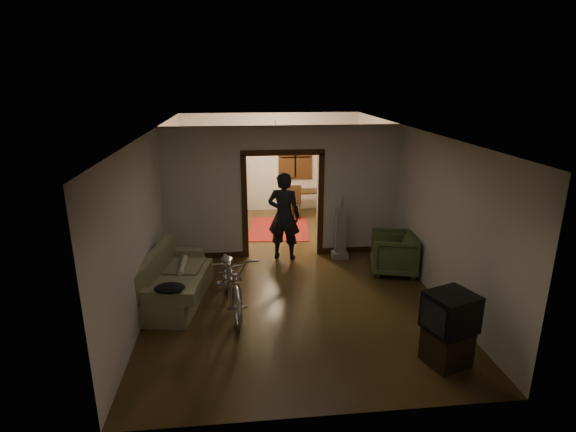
{
  "coord_description": "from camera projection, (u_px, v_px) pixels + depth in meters",
  "views": [
    {
      "loc": [
        -0.89,
        -8.44,
        3.74
      ],
      "look_at": [
        0.0,
        -0.3,
        1.2
      ],
      "focal_mm": 28.0,
      "sensor_mm": 36.0,
      "label": 1
    }
  ],
  "objects": [
    {
      "name": "wall_left",
      "position": [
        156.0,
        206.0,
        8.54
      ],
      "size": [
        0.02,
        8.5,
        2.8
      ],
      "primitive_type": "cube",
      "color": "beige",
      "rests_on": "floor"
    },
    {
      "name": "vacuum",
      "position": [
        340.0,
        234.0,
        9.56
      ],
      "size": [
        0.34,
        0.27,
        1.09
      ],
      "primitive_type": "cube",
      "rotation": [
        0.0,
        0.0,
        -0.01
      ],
      "color": "gray",
      "rests_on": "floor"
    },
    {
      "name": "oriental_rug",
      "position": [
        279.0,
        228.0,
        11.57
      ],
      "size": [
        1.68,
        2.1,
        0.01
      ],
      "primitive_type": "cube",
      "rotation": [
        0.0,
        0.0,
        -0.1
      ],
      "color": "maroon",
      "rests_on": "floor"
    },
    {
      "name": "door_casing",
      "position": [
        283.0,
        206.0,
        9.6
      ],
      "size": [
        1.74,
        0.2,
        2.32
      ],
      "primitive_type": "cube",
      "color": "#321B0B",
      "rests_on": "floor"
    },
    {
      "name": "globe",
      "position": [
        221.0,
        146.0,
        12.22
      ],
      "size": [
        0.28,
        0.28,
        0.28
      ],
      "primitive_type": "sphere",
      "color": "#1E5972",
      "rests_on": "locker"
    },
    {
      "name": "jacket",
      "position": [
        170.0,
        288.0,
        6.8
      ],
      "size": [
        0.46,
        0.35,
        0.14
      ],
      "primitive_type": "ellipsoid",
      "color": "black",
      "rests_on": "sofa"
    },
    {
      "name": "crt_tv",
      "position": [
        451.0,
        312.0,
        5.92
      ],
      "size": [
        0.74,
        0.7,
        0.51
      ],
      "primitive_type": "cube",
      "rotation": [
        0.0,
        0.0,
        0.34
      ],
      "color": "black",
      "rests_on": "tv_stand"
    },
    {
      "name": "armchair",
      "position": [
        394.0,
        253.0,
        8.89
      ],
      "size": [
        1.07,
        1.05,
        0.81
      ],
      "primitive_type": "imported",
      "rotation": [
        0.0,
        0.0,
        -1.82
      ],
      "color": "#475530",
      "rests_on": "floor"
    },
    {
      "name": "bicycle",
      "position": [
        232.0,
        278.0,
        7.47
      ],
      "size": [
        1.0,
        2.11,
        1.06
      ],
      "primitive_type": "imported",
      "rotation": [
        0.0,
        0.0,
        0.15
      ],
      "color": "silver",
      "rests_on": "floor"
    },
    {
      "name": "far_window",
      "position": [
        295.0,
        157.0,
        12.82
      ],
      "size": [
        0.98,
        0.06,
        1.28
      ],
      "primitive_type": "cube",
      "color": "black",
      "rests_on": "wall_back"
    },
    {
      "name": "light_switch",
      "position": [
        332.0,
        199.0,
        9.59
      ],
      "size": [
        0.08,
        0.01,
        0.12
      ],
      "primitive_type": "cube",
      "color": "silver",
      "rests_on": "partition_wall"
    },
    {
      "name": "rolled_paper",
      "position": [
        183.0,
        265.0,
        8.0
      ],
      "size": [
        0.09,
        0.75,
        0.09
      ],
      "primitive_type": "cylinder",
      "rotation": [
        1.57,
        0.0,
        0.0
      ],
      "color": "beige",
      "rests_on": "sofa"
    },
    {
      "name": "floor",
      "position": [
        286.0,
        267.0,
        9.21
      ],
      "size": [
        5.0,
        8.5,
        0.01
      ],
      "primitive_type": "cube",
      "color": "#322410",
      "rests_on": "ground"
    },
    {
      "name": "person",
      "position": [
        284.0,
        216.0,
        9.45
      ],
      "size": [
        0.79,
        0.64,
        1.89
      ],
      "primitive_type": "imported",
      "rotation": [
        0.0,
        0.0,
        2.84
      ],
      "color": "black",
      "rests_on": "floor"
    },
    {
      "name": "wall_right",
      "position": [
        409.0,
        198.0,
        9.06
      ],
      "size": [
        0.02,
        8.5,
        2.8
      ],
      "primitive_type": "cube",
      "color": "beige",
      "rests_on": "floor"
    },
    {
      "name": "chandelier",
      "position": [
        275.0,
        137.0,
        10.89
      ],
      "size": [
        0.24,
        0.24,
        0.24
      ],
      "primitive_type": "sphere",
      "color": "#FFE0A5",
      "rests_on": "ceiling"
    },
    {
      "name": "partition_wall",
      "position": [
        283.0,
        192.0,
        9.51
      ],
      "size": [
        5.0,
        0.14,
        2.8
      ],
      "primitive_type": "cube",
      "color": "beige",
      "rests_on": "floor"
    },
    {
      "name": "desk",
      "position": [
        308.0,
        203.0,
        12.64
      ],
      "size": [
        1.05,
        0.76,
        0.69
      ],
      "primitive_type": "cube",
      "rotation": [
        0.0,
        0.0,
        0.28
      ],
      "color": "black",
      "rests_on": "floor"
    },
    {
      "name": "tv_stand",
      "position": [
        447.0,
        347.0,
        6.08
      ],
      "size": [
        0.67,
        0.64,
        0.49
      ],
      "primitive_type": "cube",
      "rotation": [
        0.0,
        0.0,
        0.34
      ],
      "color": "black",
      "rests_on": "floor"
    },
    {
      "name": "sofa",
      "position": [
        175.0,
        277.0,
        7.73
      ],
      "size": [
        1.19,
        2.05,
        0.89
      ],
      "primitive_type": "cube",
      "rotation": [
        0.0,
        0.0,
        -0.17
      ],
      "color": "#6D704B",
      "rests_on": "floor"
    },
    {
      "name": "ceiling",
      "position": [
        286.0,
        130.0,
        8.38
      ],
      "size": [
        5.0,
        8.5,
        0.01
      ],
      "primitive_type": "cube",
      "color": "white",
      "rests_on": "floor"
    },
    {
      "name": "locker",
      "position": [
        223.0,
        185.0,
        12.54
      ],
      "size": [
        0.92,
        0.62,
        1.7
      ],
      "primitive_type": "cube",
      "rotation": [
        0.0,
        0.0,
        0.19
      ],
      "color": "#1F311D",
      "rests_on": "floor"
    },
    {
      "name": "wall_back",
      "position": [
        271.0,
        163.0,
        12.83
      ],
      "size": [
        5.0,
        0.02,
        2.8
      ],
      "primitive_type": "cube",
      "color": "beige",
      "rests_on": "floor"
    },
    {
      "name": "desk_chair",
      "position": [
        292.0,
        201.0,
        12.27
      ],
      "size": [
        0.44,
        0.44,
        0.99
      ],
      "primitive_type": "cube",
      "rotation": [
        0.0,
        0.0,
        0.01
      ],
      "color": "black",
      "rests_on": "floor"
    }
  ]
}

